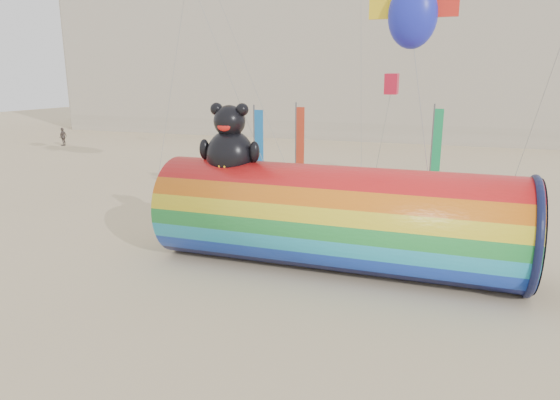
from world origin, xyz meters
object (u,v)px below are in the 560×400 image
(windsock_assembly, at_px, (335,215))
(kite_handler, at_px, (392,242))
(fabric_bundle, at_px, (409,269))
(hotel_building, at_px, (303,48))

(windsock_assembly, xyz_separation_m, kite_handler, (1.94, 1.37, -1.23))
(windsock_assembly, relative_size, fabric_bundle, 4.98)
(hotel_building, xyz_separation_m, kite_handler, (16.53, -43.04, -9.55))
(windsock_assembly, bearing_deg, hotel_building, 108.19)
(kite_handler, relative_size, fabric_bundle, 0.58)
(hotel_building, height_order, windsock_assembly, hotel_building)
(fabric_bundle, bearing_deg, hotel_building, 111.38)
(hotel_building, bearing_deg, fabric_bundle, -68.62)
(kite_handler, bearing_deg, hotel_building, -82.18)
(kite_handler, distance_m, fabric_bundle, 1.45)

